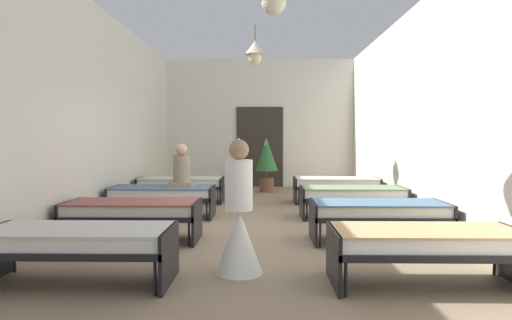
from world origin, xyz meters
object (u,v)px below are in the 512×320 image
object	(u,v)px
bed_right_row_0	(426,242)
bed_right_row_1	(378,211)
bed_left_row_3	(181,183)
bed_right_row_3	(336,184)
bed_left_row_1	(133,210)
bed_right_row_2	(352,194)
bed_left_row_2	(163,194)
bed_left_row_0	(78,241)
patient_seated_primary	(182,171)
nurse_near_aisle	(239,225)
potted_plant	(267,159)

from	to	relation	value
bed_right_row_0	bed_right_row_1	distance (m)	1.90
bed_right_row_1	bed_left_row_3	distance (m)	5.18
bed_right_row_0	bed_left_row_3	size ratio (longest dim) A/B	1.00
bed_right_row_0	bed_right_row_3	bearing A→B (deg)	90.00
bed_left_row_1	bed_right_row_2	bearing A→B (deg)	28.32
bed_right_row_0	bed_left_row_2	xyz separation A→B (m)	(-3.53, 3.80, 0.00)
bed_left_row_0	patient_seated_primary	bearing A→B (deg)	84.83
patient_seated_primary	bed_right_row_1	bearing A→B (deg)	-31.77
bed_left_row_3	bed_right_row_3	xyz separation A→B (m)	(3.53, 0.00, 0.00)
nurse_near_aisle	patient_seated_primary	size ratio (longest dim) A/B	1.86
bed_left_row_1	potted_plant	distance (m)	6.20
bed_left_row_1	bed_left_row_0	bearing A→B (deg)	-90.00
bed_left_row_0	bed_left_row_1	xyz separation A→B (m)	(0.00, 1.90, 0.00)
bed_right_row_1	bed_left_row_2	distance (m)	4.00
bed_left_row_1	bed_right_row_3	bearing A→B (deg)	47.15
bed_left_row_2	nurse_near_aisle	world-z (taller)	nurse_near_aisle
bed_left_row_0	bed_left_row_2	bearing A→B (deg)	90.00
bed_left_row_3	nurse_near_aisle	xyz separation A→B (m)	(1.62, -5.33, 0.09)
bed_right_row_1	bed_left_row_2	size ratio (longest dim) A/B	1.00
bed_right_row_0	bed_right_row_1	size ratio (longest dim) A/B	1.00
bed_right_row_1	nurse_near_aisle	bearing A→B (deg)	-141.28
bed_right_row_2	bed_right_row_0	bearing A→B (deg)	-90.00
bed_right_row_0	bed_right_row_2	xyz separation A→B (m)	(0.00, 3.80, 0.00)
bed_right_row_1	patient_seated_primary	world-z (taller)	patient_seated_primary
potted_plant	bed_left_row_1	bearing A→B (deg)	-108.50
bed_right_row_0	bed_right_row_1	bearing A→B (deg)	90.00
bed_left_row_1	bed_right_row_1	world-z (taller)	same
bed_right_row_3	bed_right_row_2	bearing A→B (deg)	-90.00
bed_left_row_0	bed_left_row_2	xyz separation A→B (m)	(0.00, 3.80, 0.00)
bed_right_row_1	patient_seated_primary	distance (m)	3.76
bed_left_row_0	bed_right_row_3	world-z (taller)	same
bed_right_row_1	bed_right_row_2	distance (m)	1.90
bed_right_row_1	bed_right_row_3	size ratio (longest dim) A/B	1.00
bed_right_row_0	nurse_near_aisle	world-z (taller)	nurse_near_aisle
bed_right_row_2	bed_left_row_3	distance (m)	4.00
bed_left_row_1	bed_right_row_3	xyz separation A→B (m)	(3.53, 3.80, 0.00)
patient_seated_primary	potted_plant	size ratio (longest dim) A/B	0.54
bed_left_row_3	potted_plant	bearing A→B (deg)	46.42
bed_left_row_0	potted_plant	xyz separation A→B (m)	(1.96, 7.76, 0.46)
bed_left_row_2	nurse_near_aisle	xyz separation A→B (m)	(1.62, -3.43, 0.09)
bed_left_row_1	patient_seated_primary	size ratio (longest dim) A/B	2.37
nurse_near_aisle	patient_seated_primary	distance (m)	3.73
bed_right_row_0	potted_plant	world-z (taller)	potted_plant
bed_left_row_2	bed_right_row_3	distance (m)	4.00
bed_right_row_0	bed_left_row_1	xyz separation A→B (m)	(-3.53, 1.90, 0.00)
bed_left_row_3	patient_seated_primary	xyz separation A→B (m)	(0.35, -1.83, 0.43)
bed_right_row_1	potted_plant	size ratio (longest dim) A/B	1.29
bed_left_row_1	bed_right_row_0	bearing A→B (deg)	-28.32
bed_left_row_3	bed_right_row_3	size ratio (longest dim) A/B	1.00
bed_left_row_1	bed_left_row_2	world-z (taller)	same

